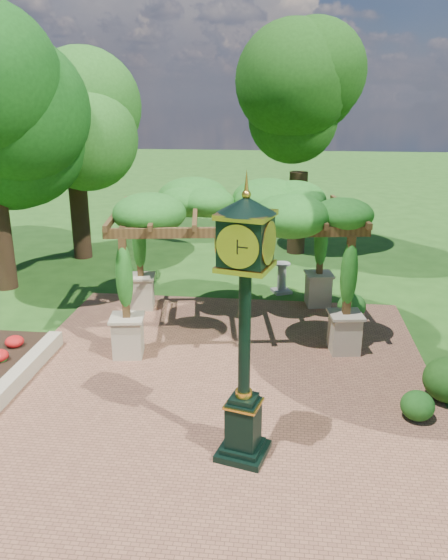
# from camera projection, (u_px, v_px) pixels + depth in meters

# --- Properties ---
(ground) EXTENTS (120.00, 120.00, 0.00)m
(ground) POSITION_uv_depth(u_px,v_px,m) (210.00, 418.00, 11.39)
(ground) COLOR #1E4714
(ground) RESTS_ON ground
(brick_plaza) EXTENTS (10.00, 12.00, 0.04)m
(brick_plaza) POSITION_uv_depth(u_px,v_px,m) (216.00, 392.00, 12.32)
(brick_plaza) COLOR brown
(brick_plaza) RESTS_ON ground
(border_wall) EXTENTS (0.35, 5.00, 0.40)m
(border_wall) POSITION_uv_depth(u_px,v_px,m) (11.00, 384.00, 12.30)
(border_wall) COLOR #C6B793
(border_wall) RESTS_ON ground
(pedestal_clock) EXTENTS (1.18, 1.18, 4.93)m
(pedestal_clock) POSITION_uv_depth(u_px,v_px,m) (245.00, 309.00, 9.23)
(pedestal_clock) COLOR black
(pedestal_clock) RESTS_ON brick_plaza
(pergola) EXTENTS (7.02, 5.00, 4.07)m
(pergola) POSITION_uv_depth(u_px,v_px,m) (234.00, 215.00, 14.72)
(pergola) COLOR tan
(pergola) RESTS_ON brick_plaza
(sundial) EXTENTS (0.77, 0.77, 1.05)m
(sundial) POSITION_uv_depth(u_px,v_px,m) (282.00, 280.00, 18.53)
(sundial) COLOR gray
(sundial) RESTS_ON ground
(shrub_front) EXTENTS (0.73, 0.73, 0.62)m
(shrub_front) POSITION_uv_depth(u_px,v_px,m) (417.00, 406.00, 11.18)
(shrub_front) COLOR #1C5017
(shrub_front) RESTS_ON brick_plaza
(shrub_back) EXTENTS (1.00, 1.00, 0.76)m
(shrub_back) POSITION_uv_depth(u_px,v_px,m) (352.00, 306.00, 16.29)
(shrub_back) COLOR #25621C
(shrub_back) RESTS_ON brick_plaza
(tree_west_far) EXTENTS (4.21, 4.21, 8.63)m
(tree_west_far) POSITION_uv_depth(u_px,v_px,m) (71.00, 109.00, 20.90)
(tree_west_far) COLOR #311E13
(tree_west_far) RESTS_ON ground
(tree_north) EXTENTS (4.25, 4.25, 8.85)m
(tree_north) POSITION_uv_depth(u_px,v_px,m) (302.00, 105.00, 21.55)
(tree_north) COLOR #302113
(tree_north) RESTS_ON ground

